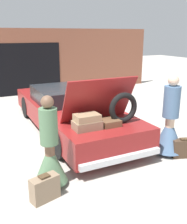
# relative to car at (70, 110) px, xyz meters

# --- Properties ---
(ground_plane) EXTENTS (40.00, 40.00, 0.00)m
(ground_plane) POSITION_rel_car_xyz_m (-0.00, 0.01, -0.54)
(ground_plane) COLOR #ADA89E
(garage_wall_back) EXTENTS (12.00, 0.14, 2.80)m
(garage_wall_back) POSITION_rel_car_xyz_m (-0.00, 4.97, 0.85)
(garage_wall_back) COLOR brown
(garage_wall_back) RESTS_ON ground_plane
(car) EXTENTS (1.91, 5.37, 1.72)m
(car) POSITION_rel_car_xyz_m (0.00, 0.00, 0.00)
(car) COLOR maroon
(car) RESTS_ON ground_plane
(person_left) EXTENTS (0.58, 0.58, 1.62)m
(person_left) POSITION_rel_car_xyz_m (-1.35, -2.51, 0.04)
(person_left) COLOR brown
(person_left) RESTS_ON ground_plane
(person_right) EXTENTS (0.66, 0.66, 1.76)m
(person_right) POSITION_rel_car_xyz_m (1.35, -2.43, 0.09)
(person_right) COLOR beige
(person_right) RESTS_ON ground_plane
(suitcase_beside_left_person) EXTENTS (0.50, 0.32, 0.44)m
(suitcase_beside_left_person) POSITION_rel_car_xyz_m (-1.57, -2.89, -0.33)
(suitcase_beside_left_person) COLOR #8C7259
(suitcase_beside_left_person) RESTS_ON ground_plane
(suitcase_beside_right_person) EXTENTS (0.52, 0.33, 0.43)m
(suitcase_beside_right_person) POSITION_rel_car_xyz_m (1.53, -2.71, -0.34)
(suitcase_beside_right_person) COLOR #473323
(suitcase_beside_right_person) RESTS_ON ground_plane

